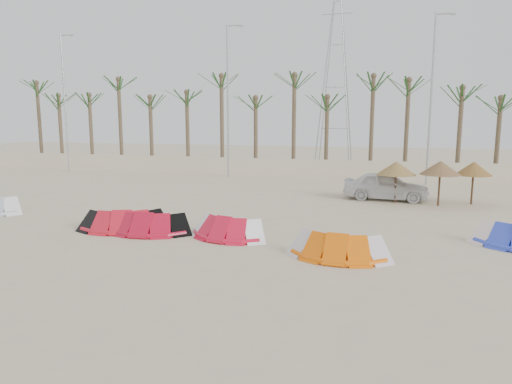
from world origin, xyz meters
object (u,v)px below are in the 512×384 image
(parasol_mid, at_px, (440,168))
(kite_red_mid, at_px, (151,221))
(kite_red_left, at_px, (128,218))
(kite_red_right, at_px, (229,226))
(parasol_left, at_px, (396,168))
(kite_orange, at_px, (339,244))
(parasol_right, at_px, (474,169))
(car, at_px, (386,186))

(parasol_mid, bearing_deg, kite_red_mid, -142.80)
(kite_red_left, bearing_deg, parasol_mid, 34.14)
(kite_red_right, distance_m, parasol_left, 10.91)
(kite_orange, relative_size, parasol_right, 1.47)
(kite_red_left, distance_m, parasol_mid, 15.21)
(kite_orange, bearing_deg, kite_red_right, 161.58)
(kite_red_left, bearing_deg, parasol_left, 40.18)
(kite_orange, height_order, car, car)
(kite_orange, relative_size, car, 0.73)
(kite_red_mid, height_order, kite_orange, same)
(parasol_left, distance_m, parasol_mid, 2.12)
(parasol_left, bearing_deg, kite_red_left, -139.82)
(parasol_mid, bearing_deg, parasol_right, 27.52)
(kite_red_right, bearing_deg, parasol_left, 55.45)
(kite_red_left, relative_size, car, 0.84)
(kite_orange, distance_m, parasol_mid, 10.88)
(kite_red_right, xyz_separation_m, parasol_right, (9.92, 9.48, 1.43))
(car, bearing_deg, parasol_left, -145.07)
(kite_orange, bearing_deg, kite_red_mid, 169.77)
(parasol_mid, height_order, car, parasol_mid)
(kite_red_mid, xyz_separation_m, parasol_mid, (11.41, 8.66, 1.51))
(kite_orange, relative_size, parasol_mid, 1.42)
(kite_red_left, bearing_deg, kite_orange, -10.03)
(kite_red_left, relative_size, parasol_right, 1.70)
(kite_red_mid, xyz_separation_m, car, (8.85, 9.76, 0.34))
(kite_red_left, bearing_deg, kite_red_right, -1.40)
(kite_orange, xyz_separation_m, parasol_left, (1.95, 10.31, 1.40))
(parasol_mid, bearing_deg, kite_red_left, -145.86)
(kite_red_left, xyz_separation_m, kite_orange, (8.48, -1.50, -0.00))
(kite_red_left, relative_size, kite_red_mid, 1.10)
(parasol_mid, height_order, parasol_right, parasol_mid)
(parasol_left, height_order, parasol_mid, parasol_mid)
(kite_red_right, relative_size, kite_orange, 1.01)
(parasol_mid, distance_m, car, 3.02)
(kite_red_mid, xyz_separation_m, kite_orange, (7.36, -1.33, -0.00))
(kite_red_left, bearing_deg, parasol_right, 33.40)
(kite_red_right, height_order, car, car)
(kite_red_mid, bearing_deg, parasol_left, 43.94)
(kite_orange, bearing_deg, car, 82.36)
(kite_red_right, height_order, parasol_right, parasol_right)
(kite_red_mid, distance_m, parasol_mid, 14.41)
(kite_red_right, distance_m, kite_orange, 4.41)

